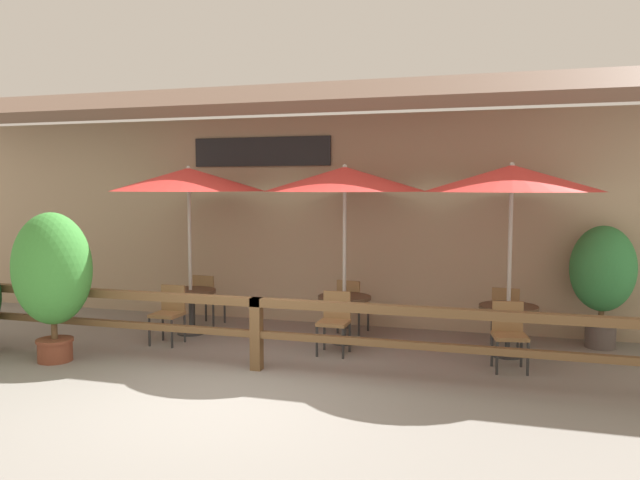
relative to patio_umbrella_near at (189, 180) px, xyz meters
The scene contains 17 objects.
ground_plane 4.04m from the patio_umbrella_near, 55.65° to the right, with size 60.00×60.00×0.00m, color gray.
building_facade 2.35m from the patio_umbrella_near, 39.70° to the left, with size 14.28×1.49×4.23m.
patio_railing 2.98m from the patio_umbrella_near, 41.24° to the right, with size 10.40×0.14×0.95m.
patio_umbrella_near is the anchor object (origin of this frame).
dining_table_near 1.92m from the patio_umbrella_near, behind, with size 0.81×0.81×0.72m.
chair_near_streetside 2.10m from the patio_umbrella_near, 91.49° to the right, with size 0.42×0.42×0.88m.
chair_near_wallside 2.10m from the patio_umbrella_near, 92.79° to the left, with size 0.45×0.45×0.88m.
patio_umbrella_middle 2.54m from the patio_umbrella_near, ahead, with size 2.46×2.46×2.72m.
dining_table_middle 3.18m from the patio_umbrella_near, ahead, with size 0.81×0.81×0.72m.
chair_middle_streetside 3.28m from the patio_umbrella_near, 10.89° to the right, with size 0.42×0.42×0.88m.
chair_middle_wallside 3.29m from the patio_umbrella_near, 17.63° to the left, with size 0.49×0.49×0.88m.
patio_umbrella_far 4.93m from the patio_umbrella_near, ahead, with size 2.46×2.46×2.72m.
dining_table_far 5.29m from the patio_umbrella_near, ahead, with size 0.81×0.81×0.72m.
chair_far_streetside 5.36m from the patio_umbrella_near, ahead, with size 0.49×0.49×0.88m.
chair_far_wallside 5.35m from the patio_umbrella_near, ahead, with size 0.46×0.46×0.88m.
potted_plant_tall_tropical 2.55m from the patio_umbrella_near, 117.23° to the right, with size 1.08×0.97×2.04m.
potted_plant_corner_fern 6.47m from the patio_umbrella_near, ahead, with size 0.93×0.84×1.82m.
Camera 1 is at (3.05, -6.35, 2.38)m, focal length 35.00 mm.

